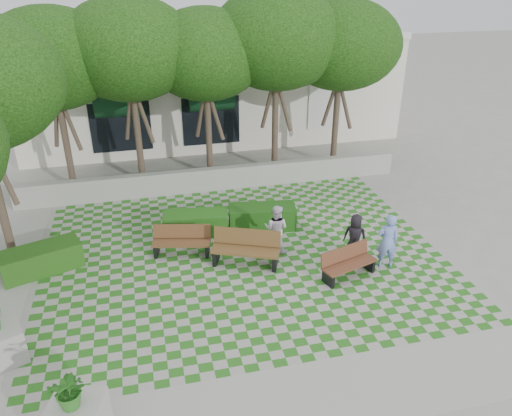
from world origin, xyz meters
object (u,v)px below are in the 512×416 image
object	(u,v)px
planter_back	(2,343)
bench_east	(348,263)
bench_mid	(246,249)
person_blue	(387,241)
hedge_west	(41,259)
person_dark	(355,237)
hedge_midleft	(196,223)
person_white	(276,229)
hedge_midright	(262,217)
planter_front	(76,416)
bench_west	(182,241)

from	to	relation	value
planter_back	bench_east	bearing A→B (deg)	8.25
bench_mid	person_blue	xyz separation A→B (m)	(4.00, -1.12, 0.35)
hedge_west	planter_back	bearing A→B (deg)	-95.33
person_dark	bench_mid	bearing A→B (deg)	27.17
hedge_midleft	person_white	world-z (taller)	person_white
hedge_west	person_white	bearing A→B (deg)	-4.34
hedge_midright	planter_front	world-z (taller)	planter_front
hedge_west	person_white	world-z (taller)	person_white
hedge_midright	planter_back	size ratio (longest dim) A/B	1.55
bench_east	person_white	distance (m)	2.48
bench_west	planter_back	world-z (taller)	planter_back
hedge_west	planter_back	distance (m)	3.67
bench_east	hedge_west	xyz separation A→B (m)	(-8.60, 2.35, -0.04)
hedge_midleft	planter_back	bearing A→B (deg)	-136.17
bench_mid	person_blue	distance (m)	4.16
hedge_midright	hedge_midleft	distance (m)	2.24
bench_mid	hedge_midleft	size ratio (longest dim) A/B	1.00
bench_east	bench_west	distance (m)	5.08
bench_mid	planter_back	world-z (taller)	planter_back
hedge_midright	person_blue	world-z (taller)	person_blue
bench_mid	planter_back	distance (m)	6.76
bench_east	person_dark	size ratio (longest dim) A/B	1.22
planter_front	planter_back	xyz separation A→B (m)	(-1.82, 2.69, -0.22)
bench_west	hedge_midleft	world-z (taller)	bench_west
bench_west	hedge_midright	xyz separation A→B (m)	(2.83, 1.07, -0.06)
bench_east	hedge_west	distance (m)	8.92
hedge_west	person_blue	world-z (taller)	person_blue
hedge_midright	person_dark	bearing A→B (deg)	-47.89
planter_front	person_white	distance (m)	8.00
bench_east	person_blue	xyz separation A→B (m)	(1.29, 0.21, 0.44)
bench_east	bench_west	world-z (taller)	bench_west
planter_front	person_dark	distance (m)	9.12
hedge_west	person_blue	bearing A→B (deg)	-12.25
bench_west	hedge_west	size ratio (longest dim) A/B	0.83
hedge_west	person_dark	xyz separation A→B (m)	(9.18, -1.46, 0.33)
bench_east	bench_west	bearing A→B (deg)	135.37
bench_west	bench_east	bearing A→B (deg)	-13.91
bench_mid	planter_front	bearing A→B (deg)	-106.71
bench_west	planter_back	xyz separation A→B (m)	(-4.43, -3.63, 0.03)
bench_east	bench_west	size ratio (longest dim) A/B	0.95
hedge_midleft	bench_mid	bearing A→B (deg)	-61.23
bench_west	person_dark	distance (m)	5.29
bench_east	planter_back	distance (m)	9.04
planter_front	bench_mid	bearing A→B (deg)	50.29
person_dark	hedge_midright	bearing A→B (deg)	-13.33
bench_mid	person_white	world-z (taller)	person_white
planter_back	person_white	size ratio (longest dim) A/B	0.91
bench_mid	person_blue	world-z (taller)	person_blue
hedge_west	planter_back	size ratio (longest dim) A/B	1.55
hedge_midleft	planter_back	size ratio (longest dim) A/B	1.48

